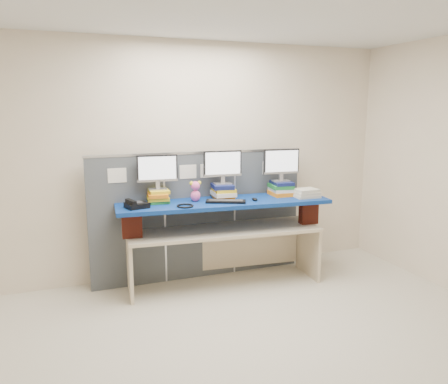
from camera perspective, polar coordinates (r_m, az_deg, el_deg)
name	(u,v)px	position (r m, az deg, el deg)	size (l,w,h in m)	color
room	(267,188)	(3.46, 5.63, 0.49)	(5.00, 4.00, 2.80)	#EFDEC5
cubicle_partition	(200,215)	(5.21, -3.14, -2.99)	(2.60, 0.06, 1.53)	#464C52
desk	(224,240)	(5.04, 0.00, -6.28)	(2.23, 0.81, 0.66)	beige
brick_pier_left	(132,224)	(4.75, -11.94, -4.15)	(0.21, 0.11, 0.28)	maroon
brick_pier_right	(309,212)	(5.29, 10.99, -2.55)	(0.21, 0.11, 0.28)	maroon
blue_board	(224,203)	(4.93, 0.00, -1.39)	(2.40, 0.60, 0.04)	navy
book_stack_left	(158,196)	(4.89, -8.60, -0.51)	(0.26, 0.32, 0.14)	#207B2F
book_stack_center	(223,191)	(5.02, -0.12, 0.07)	(0.27, 0.31, 0.17)	orange
book_stack_right	(281,188)	(5.26, 7.46, 0.48)	(0.28, 0.32, 0.17)	orange
monitor_left	(157,170)	(4.83, -8.70, 2.85)	(0.44, 0.14, 0.39)	#9F9FA4
monitor_center	(223,165)	(4.98, -0.18, 3.52)	(0.44, 0.14, 0.39)	#9F9FA4
monitor_right	(281,163)	(5.22, 7.50, 3.77)	(0.44, 0.14, 0.39)	#9F9FA4
keyboard	(226,201)	(4.83, 0.24, -1.23)	(0.46, 0.31, 0.03)	black
mouse	(255,199)	(4.94, 4.02, -0.95)	(0.06, 0.10, 0.03)	black
desk_phone	(136,205)	(4.66, -11.41, -1.63)	(0.26, 0.24, 0.09)	black
headset	(185,206)	(4.64, -5.10, -1.81)	(0.18, 0.18, 0.02)	black
plush_toy	(195,191)	(4.88, -3.75, 0.13)	(0.14, 0.10, 0.23)	pink
binder_stack	(306,193)	(5.20, 10.69, -0.15)	(0.28, 0.22, 0.10)	beige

